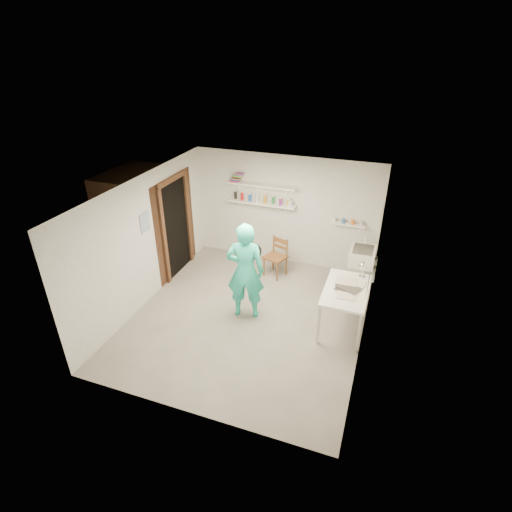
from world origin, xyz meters
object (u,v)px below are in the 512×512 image
(belfast_sink, at_px, (362,256))
(work_table, at_px, (344,308))
(wooden_chair, at_px, (275,257))
(desk_lamp, at_px, (363,266))
(wall_clock, at_px, (252,251))
(man, at_px, (245,271))

(belfast_sink, height_order, work_table, belfast_sink)
(belfast_sink, relative_size, wooden_chair, 0.69)
(belfast_sink, distance_m, wooden_chair, 1.76)
(desk_lamp, bearing_deg, wall_clock, -165.86)
(wooden_chair, height_order, desk_lamp, desk_lamp)
(belfast_sink, height_order, wooden_chair, wooden_chair)
(belfast_sink, distance_m, man, 2.46)
(man, relative_size, wall_clock, 5.56)
(man, distance_m, work_table, 1.80)
(belfast_sink, bearing_deg, work_table, -94.40)
(work_table, bearing_deg, wall_clock, 179.74)
(wall_clock, bearing_deg, man, -115.86)
(belfast_sink, height_order, man, man)
(wooden_chair, distance_m, desk_lamp, 2.07)
(man, relative_size, desk_lamp, 12.17)
(man, distance_m, wooden_chair, 1.56)
(belfast_sink, relative_size, man, 0.33)
(wall_clock, height_order, work_table, wall_clock)
(man, bearing_deg, desk_lamp, -173.26)
(wall_clock, xyz_separation_m, desk_lamp, (1.86, 0.47, -0.19))
(man, bearing_deg, wall_clock, -115.86)
(man, distance_m, desk_lamp, 2.03)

